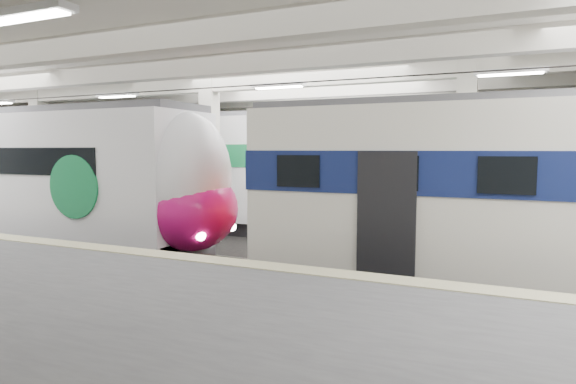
% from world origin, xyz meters
% --- Properties ---
extents(station_hall, '(36.00, 24.00, 5.75)m').
position_xyz_m(station_hall, '(0.00, -1.74, 3.24)').
color(station_hall, black).
rests_on(station_hall, ground).
extents(modern_emu, '(13.44, 2.78, 4.35)m').
position_xyz_m(modern_emu, '(-6.61, -0.00, 2.14)').
color(modern_emu, white).
rests_on(modern_emu, ground).
extents(older_rer, '(12.53, 2.77, 4.18)m').
position_xyz_m(older_rer, '(6.95, 0.00, 2.19)').
color(older_rer, white).
rests_on(older_rer, ground).
extents(far_train, '(14.12, 3.28, 4.48)m').
position_xyz_m(far_train, '(-2.20, 5.50, 2.31)').
color(far_train, white).
rests_on(far_train, ground).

